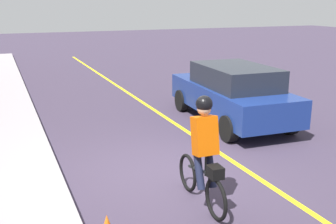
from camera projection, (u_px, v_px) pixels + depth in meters
The scene contains 4 objects.
ground_plane at pixel (158, 171), 7.87m from camera, with size 80.00×80.00×0.00m, color #3A3043.
lane_line_centre at pixel (229, 159), 8.47m from camera, with size 36.00×0.12×0.01m, color yellow.
cyclist_lead at pixel (204, 153), 6.28m from camera, with size 1.71×0.37×1.83m.
patrol_sedan at pixel (232, 93), 10.91m from camera, with size 4.50×2.13×1.58m.
Camera 1 is at (-6.78, 2.68, 3.18)m, focal length 43.06 mm.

